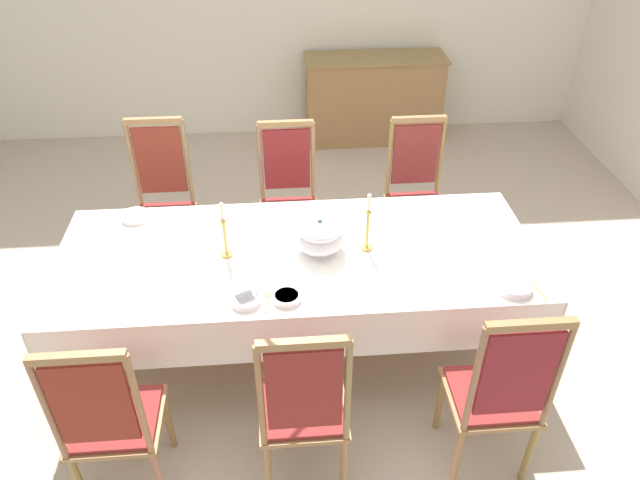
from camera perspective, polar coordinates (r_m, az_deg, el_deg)
ground at (r=4.20m, az=-2.06°, el=-8.52°), size 6.41×6.31×0.04m
dining_table at (r=3.59m, az=-2.16°, el=-2.08°), size 2.83×1.11×0.78m
tablecloth at (r=3.59m, az=-2.16°, el=-2.07°), size 2.85×1.13×0.32m
chair_south_a at (r=3.11m, az=-19.42°, el=-15.78°), size 0.44×0.42×1.14m
chair_north_a at (r=4.53m, az=-14.75°, el=3.71°), size 0.44×0.42×1.19m
chair_south_b at (r=2.99m, az=-1.57°, el=-15.53°), size 0.44×0.42×1.14m
chair_north_b at (r=4.46m, az=-3.03°, el=4.11°), size 0.44×0.42×1.13m
chair_south_c at (r=3.16m, az=16.70°, el=-13.71°), size 0.44×0.42×1.17m
chair_north_c at (r=4.58m, az=9.14°, el=4.57°), size 0.44×0.42×1.13m
soup_tureen at (r=3.49m, az=-0.02°, el=0.40°), size 0.28×0.28×0.23m
candlestick_west at (r=3.47m, az=-9.10°, el=0.47°), size 0.07×0.07×0.36m
candlestick_east at (r=3.49m, az=4.58°, el=1.22°), size 0.07×0.07×0.38m
bowl_near_left at (r=3.20m, az=-3.21°, el=-5.44°), size 0.16×0.16×0.04m
bowl_near_right at (r=3.43m, az=18.05°, el=-4.20°), size 0.19×0.19×0.04m
bowl_far_left at (r=4.00m, az=-17.29°, el=2.23°), size 0.17×0.17×0.04m
bowl_far_right at (r=3.20m, az=-7.13°, el=-5.68°), size 0.16×0.16×0.04m
spoon_primary at (r=3.23m, az=-5.11°, el=-5.43°), size 0.03×0.18×0.01m
spoon_secondary at (r=3.50m, az=19.68°, el=-4.03°), size 0.06×0.17×0.01m
sideboard at (r=6.46m, az=5.10°, el=13.27°), size 1.44×0.48×0.90m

